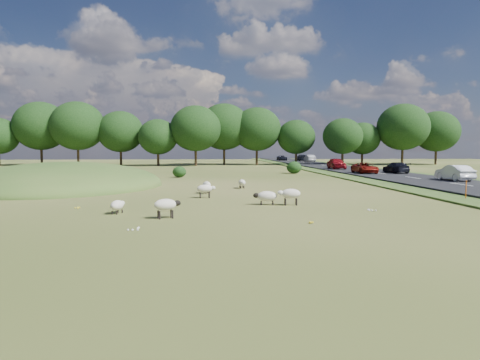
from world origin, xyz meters
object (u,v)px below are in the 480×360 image
(sheep_2, at_px, (166,205))
(car_6, at_px, (365,168))
(car_1, at_px, (282,158))
(marker_post, at_px, (466,190))
(car_7, at_px, (454,173))
(sheep_6, at_px, (118,205))
(sheep_4, at_px, (207,185))
(sheep_1, at_px, (205,189))
(sheep_0, at_px, (290,194))
(car_2, at_px, (310,158))
(sheep_5, at_px, (266,196))
(car_0, at_px, (302,158))
(car_5, at_px, (336,163))
(sheep_3, at_px, (242,183))
(car_3, at_px, (396,168))

(sheep_2, xyz_separation_m, car_6, (20.13, 29.18, 0.25))
(sheep_2, relative_size, car_1, 0.29)
(marker_post, bearing_deg, car_7, 61.40)
(sheep_2, bearing_deg, sheep_6, 124.62)
(sheep_4, relative_size, car_6, 0.28)
(sheep_1, distance_m, sheep_6, 7.39)
(sheep_4, relative_size, sheep_6, 1.04)
(sheep_1, xyz_separation_m, sheep_2, (-1.72, -7.75, 0.02))
(sheep_2, distance_m, car_6, 35.46)
(sheep_0, height_order, sheep_4, sheep_0)
(sheep_6, bearing_deg, car_6, -22.69)
(marker_post, relative_size, sheep_4, 0.99)
(sheep_4, relative_size, car_7, 0.29)
(car_1, height_order, car_6, car_6)
(sheep_6, xyz_separation_m, car_2, (26.38, 69.43, 0.60))
(sheep_4, relative_size, sheep_5, 0.90)
(sheep_1, relative_size, car_1, 0.27)
(car_0, bearing_deg, car_2, 90.00)
(sheep_2, xyz_separation_m, car_0, (23.93, 78.84, 0.37))
(sheep_4, bearing_deg, car_0, -30.69)
(car_0, height_order, car_2, car_2)
(sheep_2, relative_size, car_0, 0.25)
(car_1, distance_m, car_5, 43.41)
(car_0, relative_size, car_7, 1.20)
(sheep_3, bearing_deg, car_1, 164.75)
(sheep_1, relative_size, sheep_6, 1.03)
(sheep_4, distance_m, sheep_5, 7.03)
(marker_post, bearing_deg, sheep_6, -169.41)
(sheep_6, relative_size, car_6, 0.26)
(sheep_1, distance_m, car_5, 37.13)
(car_0, bearing_deg, car_3, 90.00)
(sheep_5, distance_m, sheep_6, 7.94)
(car_3, distance_m, car_7, 11.80)
(sheep_4, bearing_deg, car_5, -44.57)
(car_6, bearing_deg, sheep_4, -134.35)
(sheep_5, relative_size, sheep_6, 1.16)
(car_5, distance_m, car_6, 10.80)
(car_1, distance_m, car_3, 54.20)
(sheep_3, distance_m, car_0, 67.57)
(car_5, bearing_deg, car_6, -90.00)
(car_1, relative_size, car_5, 0.97)
(sheep_4, bearing_deg, sheep_1, 165.24)
(sheep_0, height_order, sheep_2, sheep_0)
(sheep_1, relative_size, sheep_4, 0.99)
(sheep_0, distance_m, sheep_3, 10.32)
(sheep_5, bearing_deg, sheep_2, 46.03)
(sheep_5, xyz_separation_m, car_7, (18.86, 13.32, 0.46))
(sheep_0, xyz_separation_m, car_7, (17.59, 13.58, 0.31))
(car_3, bearing_deg, car_5, -70.38)
(sheep_2, height_order, car_0, car_0)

